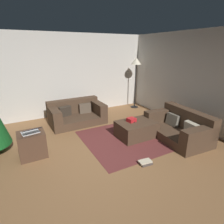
% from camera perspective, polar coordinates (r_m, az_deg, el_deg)
% --- Properties ---
extents(ground_plane, '(6.40, 6.40, 0.00)m').
position_cam_1_polar(ground_plane, '(3.79, -4.29, -15.28)').
color(ground_plane, brown).
extents(rear_partition, '(6.40, 0.12, 2.60)m').
position_cam_1_polar(rear_partition, '(6.20, -16.85, 10.57)').
color(rear_partition, beige).
rests_on(rear_partition, ground_plane).
extents(corner_partition, '(0.12, 6.40, 2.60)m').
position_cam_1_polar(corner_partition, '(5.31, 28.27, 7.79)').
color(corner_partition, beige).
rests_on(corner_partition, ground_plane).
extents(couch_left, '(1.58, 0.97, 0.66)m').
position_cam_1_polar(couch_left, '(5.66, -11.01, -0.54)').
color(couch_left, '#473323').
rests_on(couch_left, ground_plane).
extents(couch_right, '(1.03, 1.64, 0.71)m').
position_cam_1_polar(couch_right, '(4.91, 20.26, -4.45)').
color(couch_right, '#473323').
rests_on(couch_right, ground_plane).
extents(ottoman, '(0.95, 0.68, 0.40)m').
position_cam_1_polar(ottoman, '(4.72, 7.51, -5.30)').
color(ottoman, '#473323').
rests_on(ottoman, ground_plane).
extents(gift_box, '(0.22, 0.21, 0.10)m').
position_cam_1_polar(gift_box, '(4.63, 6.04, -2.43)').
color(gift_box, red).
rests_on(gift_box, ottoman).
extents(tv_remote, '(0.06, 0.16, 0.02)m').
position_cam_1_polar(tv_remote, '(4.64, 6.26, -2.87)').
color(tv_remote, black).
rests_on(tv_remote, ottoman).
extents(side_table, '(0.52, 0.44, 0.54)m').
position_cam_1_polar(side_table, '(4.17, -23.40, -9.23)').
color(side_table, '#4C3323').
rests_on(side_table, ground_plane).
extents(laptop, '(0.38, 0.43, 0.18)m').
position_cam_1_polar(laptop, '(3.98, -23.79, -5.50)').
color(laptop, silver).
rests_on(laptop, side_table).
extents(book_stack, '(0.27, 0.21, 0.06)m').
position_cam_1_polar(book_stack, '(3.79, 10.21, -15.04)').
color(book_stack, '#4C423D').
rests_on(book_stack, ground_plane).
extents(corner_lamp, '(0.36, 0.36, 1.83)m').
position_cam_1_polar(corner_lamp, '(6.81, 7.44, 14.17)').
color(corner_lamp, black).
rests_on(corner_lamp, ground_plane).
extents(area_rug, '(2.60, 2.00, 0.01)m').
position_cam_1_polar(area_rug, '(4.80, 7.40, -7.44)').
color(area_rug, brown).
rests_on(area_rug, ground_plane).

